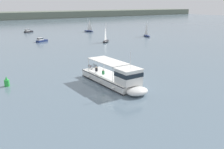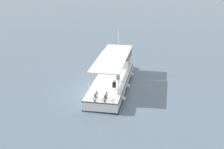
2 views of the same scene
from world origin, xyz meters
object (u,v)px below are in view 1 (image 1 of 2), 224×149
(ferry_main, at_px, (116,79))
(sailboat_far_left, at_px, (106,40))
(motorboat_mid_channel, at_px, (41,40))
(channel_buoy, at_px, (7,82))
(sailboat_outer_anchorage, at_px, (89,30))
(motorboat_horizon_east, at_px, (28,31))
(sailboat_off_bow, at_px, (147,35))

(ferry_main, xyz_separation_m, sailboat_far_left, (21.05, 34.88, -0.47))
(motorboat_mid_channel, xyz_separation_m, channel_buoy, (-18.01, -37.58, 0.02))
(motorboat_mid_channel, xyz_separation_m, sailboat_outer_anchorage, (25.01, 15.82, -0.00))
(ferry_main, bearing_deg, motorboat_mid_channel, 83.27)
(channel_buoy, bearing_deg, motorboat_horizon_east, 71.06)
(sailboat_far_left, distance_m, motorboat_mid_channel, 19.19)
(motorboat_horizon_east, distance_m, sailboat_off_bow, 46.66)
(motorboat_horizon_east, bearing_deg, sailboat_off_bow, -50.37)
(sailboat_outer_anchorage, distance_m, channel_buoy, 68.57)
(channel_buoy, bearing_deg, sailboat_far_left, 38.17)
(motorboat_horizon_east, bearing_deg, sailboat_outer_anchorage, -28.95)
(ferry_main, distance_m, motorboat_mid_channel, 46.36)
(motorboat_horizon_east, height_order, channel_buoy, channel_buoy)
(ferry_main, height_order, sailboat_outer_anchorage, sailboat_outer_anchorage)
(sailboat_outer_anchorage, bearing_deg, motorboat_mid_channel, -147.69)
(motorboat_mid_channel, distance_m, sailboat_off_bow, 35.09)
(sailboat_off_bow, bearing_deg, sailboat_far_left, -172.21)
(ferry_main, height_order, sailboat_off_bow, sailboat_off_bow)
(sailboat_off_bow, xyz_separation_m, sailboat_outer_anchorage, (-9.00, 24.45, 0.00))
(sailboat_far_left, bearing_deg, ferry_main, -121.10)
(sailboat_outer_anchorage, bearing_deg, channel_buoy, -128.86)
(sailboat_far_left, distance_m, channel_buoy, 42.76)
(motorboat_horizon_east, bearing_deg, ferry_main, -97.53)
(ferry_main, xyz_separation_m, motorboat_mid_channel, (5.44, 46.04, -0.47))
(ferry_main, height_order, motorboat_horizon_east, ferry_main)
(ferry_main, xyz_separation_m, sailboat_off_bow, (39.45, 37.40, -0.47))
(sailboat_far_left, height_order, motorboat_mid_channel, sailboat_far_left)
(sailboat_off_bow, bearing_deg, motorboat_horizon_east, 129.63)
(sailboat_far_left, bearing_deg, motorboat_mid_channel, 144.45)
(sailboat_off_bow, bearing_deg, channel_buoy, -150.91)
(motorboat_mid_channel, height_order, channel_buoy, channel_buoy)
(sailboat_far_left, height_order, sailboat_off_bow, same)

